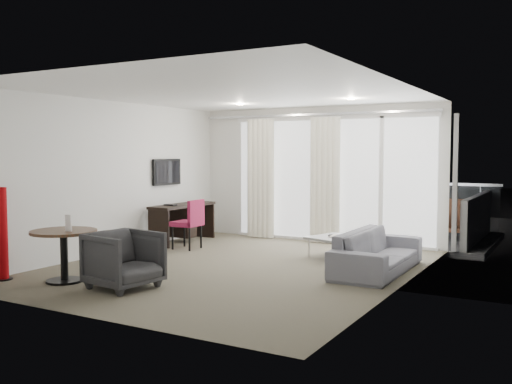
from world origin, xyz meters
The scene contains 28 objects.
floor centered at (0.00, 0.00, 0.00)m, with size 5.00×6.00×0.00m, color brown.
ceiling centered at (0.00, 0.00, 2.60)m, with size 5.00×6.00×0.00m, color white.
wall_left centered at (-2.50, 0.00, 1.30)m, with size 0.00×6.00×2.60m, color silver.
wall_right centered at (2.50, 0.00, 1.30)m, with size 0.00×6.00×2.60m, color silver.
wall_front centered at (0.00, -3.00, 1.30)m, with size 5.00×0.00×2.60m, color silver.
window_panel centered at (0.30, 2.98, 1.20)m, with size 4.00×0.02×2.38m, color white, non-canonical shape.
window_frame centered at (0.30, 2.97, 1.20)m, with size 4.10×0.06×2.44m, color white, non-canonical shape.
curtain_left centered at (-1.15, 2.82, 1.20)m, with size 0.60×0.20×2.38m, color white, non-canonical shape.
curtain_right centered at (0.25, 2.82, 1.20)m, with size 0.60×0.20×2.38m, color white, non-canonical shape.
curtain_track centered at (0.00, 2.82, 2.45)m, with size 4.80×0.04×0.04m, color #B2B2B7, non-canonical shape.
downlight_a centered at (-0.90, 1.60, 2.59)m, with size 0.12×0.12×0.02m, color #FFE0B2.
downlight_b centered at (1.20, 1.60, 2.59)m, with size 0.12×0.12×0.02m, color #FFE0B2.
desk centered at (-2.17, 1.56, 0.36)m, with size 0.49×1.55×0.73m, color black, non-canonical shape.
tv centered at (-2.46, 1.45, 1.35)m, with size 0.05×0.80×0.50m, color black, non-canonical shape.
desk_chair centered at (-1.64, 0.97, 0.45)m, with size 0.49×0.46×0.89m, color maroon, non-canonical shape.
round_table centered at (-1.49, -1.96, 0.35)m, with size 0.87×0.87×0.69m, color #3C2717, non-canonical shape.
menu_card centered at (-1.36, -1.99, 0.72)m, with size 0.12×0.02×0.22m, color white, non-canonical shape.
red_lamp centered at (-2.32, -2.28, 0.63)m, with size 0.25×0.25×1.26m, color #8E0408.
tub_armchair centered at (-0.55, -1.83, 0.37)m, with size 0.78×0.80×0.73m, color #2A292B.
coffee_table centered at (1.03, 1.45, 0.17)m, with size 0.77×0.77×0.35m, color gray, non-canonical shape.
remote centered at (0.90, 1.51, 0.36)m, with size 0.05×0.17×0.02m, color black, non-canonical shape.
magazine centered at (1.04, 1.48, 0.36)m, with size 0.23×0.29×0.02m, color gray, non-canonical shape.
sofa centered at (1.95, 0.72, 0.30)m, with size 2.05×0.80×0.60m, color slate.
terrace_slab centered at (0.30, 4.50, -0.06)m, with size 5.60×3.00×0.12m, color #4D4D50.
rattan_chair_a centered at (1.21, 4.83, 0.40)m, with size 0.55×0.55×0.81m, color brown, non-canonical shape.
rattan_chair_b centered at (2.39, 4.29, 0.40)m, with size 0.55×0.55×0.80m, color brown, non-canonical shape.
rattan_table centered at (0.92, 4.60, 0.27)m, with size 0.55×0.55×0.55m, color brown, non-canonical shape.
balustrade centered at (0.30, 5.95, 0.50)m, with size 5.50×0.06×1.05m, color #B2B2B7, non-canonical shape.
Camera 1 is at (4.44, -7.23, 1.73)m, focal length 40.00 mm.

